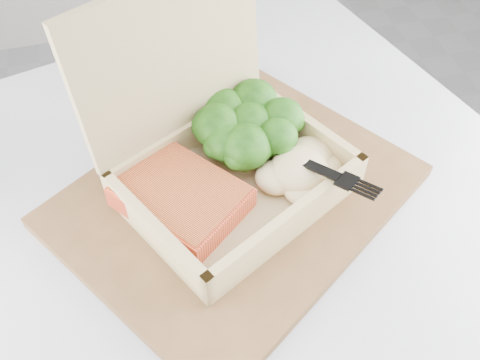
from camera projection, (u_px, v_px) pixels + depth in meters
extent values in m
cube|color=#B6B9C1|center=(217.00, 258.00, 0.56)|extent=(0.95, 0.95, 0.03)
cube|color=brown|center=(235.00, 196.00, 0.59)|extent=(0.46, 0.43, 0.02)
cube|color=#9E8C5F|center=(236.00, 189.00, 0.58)|extent=(0.27, 0.25, 0.01)
cube|color=tan|center=(155.00, 234.00, 0.52)|extent=(0.09, 0.16, 0.05)
cube|color=tan|center=(304.00, 132.00, 0.61)|extent=(0.09, 0.16, 0.05)
cube|color=tan|center=(290.00, 225.00, 0.53)|extent=(0.20, 0.11, 0.05)
cube|color=tan|center=(188.00, 139.00, 0.60)|extent=(0.20, 0.11, 0.05)
cube|color=#9E8C5F|center=(172.00, 59.00, 0.53)|extent=(0.21, 0.13, 0.17)
cube|color=#E8582D|center=(181.00, 197.00, 0.55)|extent=(0.15, 0.16, 0.03)
ellipsoid|color=#CAB483|center=(299.00, 169.00, 0.57)|extent=(0.10, 0.09, 0.03)
cube|color=black|center=(256.00, 135.00, 0.58)|extent=(0.07, 0.09, 0.02)
cube|color=black|center=(315.00, 170.00, 0.55)|extent=(0.04, 0.05, 0.01)
cube|color=white|center=(190.00, 81.00, 0.73)|extent=(0.08, 0.14, 0.00)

